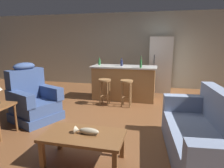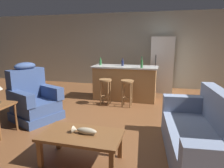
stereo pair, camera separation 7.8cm
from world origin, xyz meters
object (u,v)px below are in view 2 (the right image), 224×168
recliner_near_lamp (33,100)px  bar_stool_left (105,87)px  coffee_table (81,138)px  couch (205,138)px  bottle_tall_green (101,62)px  bottle_short_amber (123,63)px  bottle_wine_dark (142,64)px  refrigerator (162,65)px  bar_stool_right (127,88)px  fish_figurine (84,131)px  kitchen_island (125,83)px

recliner_near_lamp → bar_stool_left: recliner_near_lamp is taller
coffee_table → couch: size_ratio=0.56×
bottle_tall_green → bottle_short_amber: bearing=-4.0°
couch → recliner_near_lamp: bearing=-18.9°
couch → bottle_wine_dark: size_ratio=6.68×
couch → recliner_near_lamp: size_ratio=1.65×
couch → refrigerator: refrigerator is taller
refrigerator → bar_stool_right: bearing=-113.7°
fish_figurine → couch: (1.59, 0.44, -0.12)m
coffee_table → bottle_tall_green: size_ratio=5.05×
recliner_near_lamp → bar_stool_right: (1.77, 1.30, 0.05)m
fish_figurine → kitchen_island: bearing=90.9°
recliner_near_lamp → kitchen_island: 2.50m
kitchen_island → bar_stool_right: kitchen_island is taller
coffee_table → bottle_tall_green: bearing=103.1°
couch → bottle_wine_dark: bearing=-70.5°
bar_stool_left → bar_stool_right: size_ratio=1.00×
bar_stool_left → bar_stool_right: 0.57m
fish_figurine → recliner_near_lamp: 2.03m
refrigerator → bottle_tall_green: (-1.72, -1.12, 0.15)m
kitchen_island → bar_stool_left: (-0.39, -0.63, -0.01)m
bar_stool_left → bottle_wine_dark: bearing=23.9°
bar_stool_left → recliner_near_lamp: bearing=-132.9°
recliner_near_lamp → coffee_table: bearing=-13.3°
bar_stool_right → refrigerator: bearing=66.3°
bar_stool_left → bar_stool_right: same height
coffee_table → bottle_tall_green: 3.36m
coffee_table → recliner_near_lamp: 2.00m
kitchen_island → bar_stool_right: (0.18, -0.63, -0.01)m
bar_stool_right → fish_figurine: bearing=-93.0°
coffee_table → bottle_short_amber: (-0.08, 3.16, 0.67)m
kitchen_island → refrigerator: (0.99, 1.20, 0.40)m
coffee_table → bar_stool_left: bar_stool_left is taller
kitchen_island → coffee_table: bearing=-89.9°
fish_figurine → refrigerator: (0.94, 4.31, 0.42)m
recliner_near_lamp → kitchen_island: bearing=74.0°
refrigerator → coffee_table: bearing=-102.7°
couch → bar_stool_left: couch is taller
coffee_table → bar_stool_right: bar_stool_right is taller
recliner_near_lamp → bar_stool_left: 1.77m
bar_stool_right → refrigerator: 2.04m
coffee_table → bar_stool_left: size_ratio=1.62×
fish_figurine → recliner_near_lamp: recliner_near_lamp is taller
coffee_table → bar_stool_left: bearing=99.0°
fish_figurine → bar_stool_left: size_ratio=0.50×
bar_stool_right → kitchen_island: bearing=106.0°
bottle_wine_dark → kitchen_island: bearing=153.3°
kitchen_island → bottle_short_amber: size_ratio=8.27×
coffee_table → bottle_short_amber: bearing=91.5°
fish_figurine → bar_stool_right: bar_stool_right is taller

